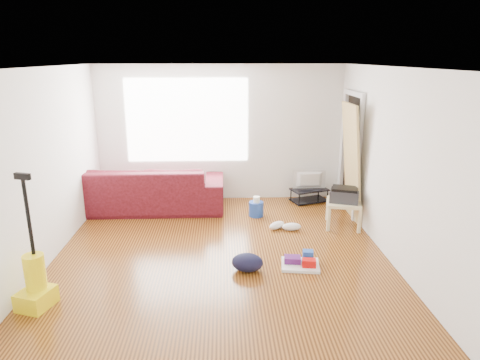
{
  "coord_description": "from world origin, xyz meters",
  "views": [
    {
      "loc": [
        0.04,
        -5.32,
        2.62
      ],
      "look_at": [
        0.29,
        0.6,
        0.91
      ],
      "focal_mm": 32.0,
      "sensor_mm": 36.0,
      "label": 1
    }
  ],
  "objects_px": {
    "tv_stand": "(309,195)",
    "side_table": "(344,205)",
    "backpack": "(247,270)",
    "bucket": "(256,216)",
    "cleaning_tray": "(301,262)",
    "vacuum": "(35,283)",
    "sofa": "(148,209)"
  },
  "relations": [
    {
      "from": "cleaning_tray",
      "to": "backpack",
      "type": "xyz_separation_m",
      "value": [
        -0.71,
        -0.09,
        -0.05
      ]
    },
    {
      "from": "side_table",
      "to": "bucket",
      "type": "distance_m",
      "value": 1.49
    },
    {
      "from": "tv_stand",
      "to": "vacuum",
      "type": "height_order",
      "value": "vacuum"
    },
    {
      "from": "tv_stand",
      "to": "cleaning_tray",
      "type": "xyz_separation_m",
      "value": [
        -0.61,
        -2.54,
        -0.08
      ]
    },
    {
      "from": "sofa",
      "to": "tv_stand",
      "type": "height_order",
      "value": "sofa"
    },
    {
      "from": "backpack",
      "to": "vacuum",
      "type": "bearing_deg",
      "value": -150.59
    },
    {
      "from": "tv_stand",
      "to": "bucket",
      "type": "distance_m",
      "value": 1.27
    },
    {
      "from": "backpack",
      "to": "side_table",
      "type": "bearing_deg",
      "value": 54.08
    },
    {
      "from": "tv_stand",
      "to": "bucket",
      "type": "bearing_deg",
      "value": -165.22
    },
    {
      "from": "tv_stand",
      "to": "side_table",
      "type": "distance_m",
      "value": 1.28
    },
    {
      "from": "tv_stand",
      "to": "backpack",
      "type": "bearing_deg",
      "value": -135.58
    },
    {
      "from": "sofa",
      "to": "side_table",
      "type": "relative_size",
      "value": 4.41
    },
    {
      "from": "sofa",
      "to": "tv_stand",
      "type": "distance_m",
      "value": 2.97
    },
    {
      "from": "cleaning_tray",
      "to": "vacuum",
      "type": "xyz_separation_m",
      "value": [
        -3.04,
        -0.79,
        0.22
      ]
    },
    {
      "from": "cleaning_tray",
      "to": "vacuum",
      "type": "distance_m",
      "value": 3.15
    },
    {
      "from": "sofa",
      "to": "cleaning_tray",
      "type": "relative_size",
      "value": 5.1
    },
    {
      "from": "vacuum",
      "to": "sofa",
      "type": "bearing_deg",
      "value": 95.41
    },
    {
      "from": "backpack",
      "to": "vacuum",
      "type": "xyz_separation_m",
      "value": [
        -2.34,
        -0.69,
        0.27
      ]
    },
    {
      "from": "sofa",
      "to": "bucket",
      "type": "relative_size",
      "value": 10.87
    },
    {
      "from": "sofa",
      "to": "side_table",
      "type": "height_order",
      "value": "side_table"
    },
    {
      "from": "side_table",
      "to": "sofa",
      "type": "bearing_deg",
      "value": 163.66
    },
    {
      "from": "side_table",
      "to": "cleaning_tray",
      "type": "bearing_deg",
      "value": -124.43
    },
    {
      "from": "sofa",
      "to": "vacuum",
      "type": "distance_m",
      "value": 3.15
    },
    {
      "from": "sofa",
      "to": "bucket",
      "type": "height_order",
      "value": "sofa"
    },
    {
      "from": "side_table",
      "to": "backpack",
      "type": "bearing_deg",
      "value": -138.78
    },
    {
      "from": "side_table",
      "to": "cleaning_tray",
      "type": "distance_m",
      "value": 1.63
    },
    {
      "from": "sofa",
      "to": "vacuum",
      "type": "height_order",
      "value": "vacuum"
    },
    {
      "from": "bucket",
      "to": "cleaning_tray",
      "type": "bearing_deg",
      "value": -76.41
    },
    {
      "from": "sofa",
      "to": "bucket",
      "type": "xyz_separation_m",
      "value": [
        1.9,
        -0.44,
        0.0
      ]
    },
    {
      "from": "bucket",
      "to": "cleaning_tray",
      "type": "relative_size",
      "value": 0.47
    },
    {
      "from": "backpack",
      "to": "vacuum",
      "type": "relative_size",
      "value": 0.27
    },
    {
      "from": "sofa",
      "to": "cleaning_tray",
      "type": "bearing_deg",
      "value": 135.9
    }
  ]
}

